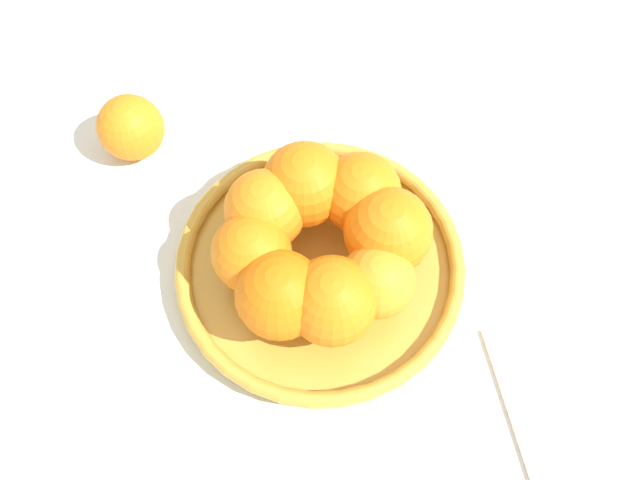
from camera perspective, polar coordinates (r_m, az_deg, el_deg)
The scene contains 5 objects.
ground_plane at distance 0.60m, azimuth -0.00°, elevation -2.81°, with size 4.00×4.00×0.00m, color silver.
fruit_bowl at distance 0.59m, azimuth -0.00°, elevation -2.26°, with size 0.27×0.27×0.03m.
orange_pile at distance 0.55m, azimuth 0.00°, elevation 0.04°, with size 0.19×0.19×0.08m.
stray_orange at distance 0.68m, azimuth -16.91°, elevation 9.80°, with size 0.07×0.07×0.07m, color orange.
napkin_folded at distance 0.61m, azimuth 24.18°, elevation -13.32°, with size 0.16×0.16×0.01m, color beige.
Camera 1 is at (-0.06, 0.24, 0.55)m, focal length 35.00 mm.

